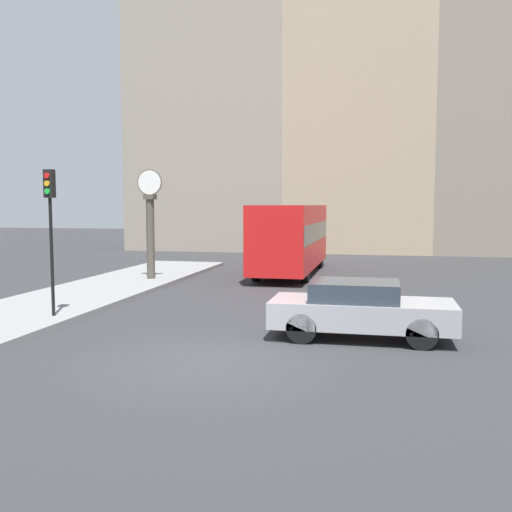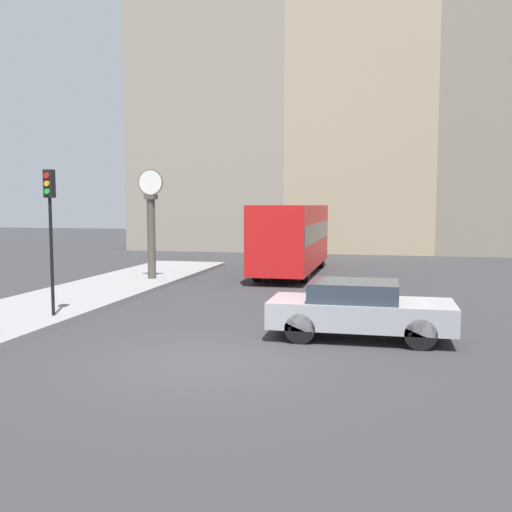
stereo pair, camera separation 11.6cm
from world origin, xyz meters
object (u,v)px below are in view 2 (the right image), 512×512
at_px(sedan_car, 359,309).
at_px(street_clock, 151,225).
at_px(bus_distant, 292,235).
at_px(traffic_light_near, 50,212).

distance_m(sedan_car, street_clock, 12.31).
xyz_separation_m(sedan_car, bus_distant, (-3.59, 12.37, 1.08)).
bearing_deg(bus_distant, sedan_car, -73.81).
bearing_deg(bus_distant, traffic_light_near, -111.46).
height_order(sedan_car, traffic_light_near, traffic_light_near).
height_order(bus_distant, street_clock, street_clock).
bearing_deg(sedan_car, street_clock, 136.58).
distance_m(sedan_car, traffic_light_near, 8.65).
relative_size(bus_distant, street_clock, 2.03).
height_order(traffic_light_near, street_clock, street_clock).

